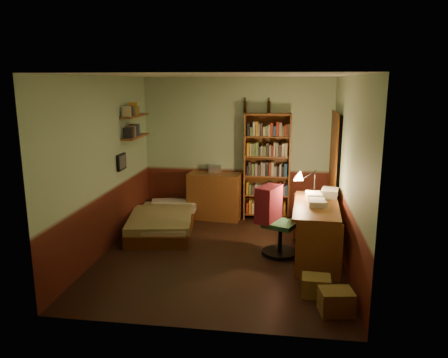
# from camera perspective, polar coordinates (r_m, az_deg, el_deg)

# --- Properties ---
(floor) EXTENTS (3.50, 4.00, 0.02)m
(floor) POSITION_cam_1_polar(r_m,az_deg,el_deg) (6.58, -0.31, -9.95)
(floor) COLOR black
(floor) RESTS_ON ground
(ceiling) EXTENTS (3.50, 4.00, 0.02)m
(ceiling) POSITION_cam_1_polar(r_m,az_deg,el_deg) (6.08, -0.34, 13.50)
(ceiling) COLOR silver
(ceiling) RESTS_ON wall_back
(wall_back) EXTENTS (3.50, 0.02, 2.60)m
(wall_back) POSITION_cam_1_polar(r_m,az_deg,el_deg) (8.16, 1.73, 4.06)
(wall_back) COLOR #9CBB96
(wall_back) RESTS_ON ground
(wall_left) EXTENTS (0.02, 4.00, 2.60)m
(wall_left) POSITION_cam_1_polar(r_m,az_deg,el_deg) (6.68, -15.44, 1.67)
(wall_left) COLOR #9CBB96
(wall_left) RESTS_ON ground
(wall_right) EXTENTS (0.02, 4.00, 2.60)m
(wall_right) POSITION_cam_1_polar(r_m,az_deg,el_deg) (6.20, 16.00, 0.80)
(wall_right) COLOR #9CBB96
(wall_right) RESTS_ON ground
(wall_front) EXTENTS (3.50, 0.02, 2.60)m
(wall_front) POSITION_cam_1_polar(r_m,az_deg,el_deg) (4.28, -4.24, -3.97)
(wall_front) COLOR #9CBB96
(wall_front) RESTS_ON ground
(doorway) EXTENTS (0.06, 0.90, 2.00)m
(doorway) POSITION_cam_1_polar(r_m,az_deg,el_deg) (7.51, 14.25, 0.59)
(doorway) COLOR black
(doorway) RESTS_ON ground
(door_trim) EXTENTS (0.02, 0.98, 2.08)m
(door_trim) POSITION_cam_1_polar(r_m,az_deg,el_deg) (7.51, 13.98, 0.60)
(door_trim) COLOR #48240C
(door_trim) RESTS_ON ground
(bed) EXTENTS (1.21, 1.93, 0.54)m
(bed) POSITION_cam_1_polar(r_m,az_deg,el_deg) (7.60, -7.95, -4.70)
(bed) COLOR #7F8851
(bed) RESTS_ON ground
(dresser) EXTENTS (1.02, 0.60, 0.86)m
(dresser) POSITION_cam_1_polar(r_m,az_deg,el_deg) (8.15, -1.18, -2.21)
(dresser) COLOR brown
(dresser) RESTS_ON ground
(mini_stereo) EXTENTS (0.24, 0.20, 0.12)m
(mini_stereo) POSITION_cam_1_polar(r_m,az_deg,el_deg) (8.16, -1.19, 1.36)
(mini_stereo) COLOR #B2B2B7
(mini_stereo) RESTS_ON dresser
(bookshelf) EXTENTS (0.85, 0.31, 1.96)m
(bookshelf) POSITION_cam_1_polar(r_m,az_deg,el_deg) (8.02, 5.60, 1.53)
(bookshelf) COLOR brown
(bookshelf) RESTS_ON ground
(bottle_left) EXTENTS (0.06, 0.06, 0.21)m
(bottle_left) POSITION_cam_1_polar(r_m,az_deg,el_deg) (8.02, 2.76, 9.41)
(bottle_left) COLOR black
(bottle_left) RESTS_ON bookshelf
(bottle_right) EXTENTS (0.06, 0.06, 0.21)m
(bottle_right) POSITION_cam_1_polar(r_m,az_deg,el_deg) (7.99, 5.88, 9.34)
(bottle_right) COLOR black
(bottle_right) RESTS_ON bookshelf
(desk) EXTENTS (0.71, 1.54, 0.81)m
(desk) POSITION_cam_1_polar(r_m,az_deg,el_deg) (6.47, 11.81, -6.72)
(desk) COLOR brown
(desk) RESTS_ON ground
(paper_stack) EXTENTS (0.29, 0.36, 0.13)m
(paper_stack) POSITION_cam_1_polar(r_m,az_deg,el_deg) (6.78, 13.63, -1.80)
(paper_stack) COLOR silver
(paper_stack) RESTS_ON desk
(desk_lamp) EXTENTS (0.23, 0.23, 0.65)m
(desk_lamp) POSITION_cam_1_polar(r_m,az_deg,el_deg) (6.70, 11.80, 0.42)
(desk_lamp) COLOR black
(desk_lamp) RESTS_ON desk
(office_chair) EXTENTS (0.65, 0.62, 1.03)m
(office_chair) POSITION_cam_1_polar(r_m,az_deg,el_deg) (6.47, 7.41, -5.50)
(office_chair) COLOR #275734
(office_chair) RESTS_ON ground
(red_jacket) EXTENTS (0.30, 0.48, 0.53)m
(red_jacket) POSITION_cam_1_polar(r_m,az_deg,el_deg) (6.06, 5.15, 0.95)
(red_jacket) COLOR maroon
(red_jacket) RESTS_ON office_chair
(wall_shelf_lower) EXTENTS (0.20, 0.90, 0.03)m
(wall_shelf_lower) POSITION_cam_1_polar(r_m,az_deg,el_deg) (7.60, -11.47, 5.45)
(wall_shelf_lower) COLOR brown
(wall_shelf_lower) RESTS_ON wall_left
(wall_shelf_upper) EXTENTS (0.20, 0.90, 0.03)m
(wall_shelf_upper) POSITION_cam_1_polar(r_m,az_deg,el_deg) (7.57, -11.59, 8.08)
(wall_shelf_upper) COLOR brown
(wall_shelf_upper) RESTS_ON wall_left
(framed_picture) EXTENTS (0.04, 0.32, 0.26)m
(framed_picture) POSITION_cam_1_polar(r_m,az_deg,el_deg) (7.22, -13.26, 2.18)
(framed_picture) COLOR black
(framed_picture) RESTS_ON wall_left
(cardboard_box_a) EXTENTS (0.40, 0.34, 0.27)m
(cardboard_box_a) POSITION_cam_1_polar(r_m,az_deg,el_deg) (5.17, 14.43, -15.24)
(cardboard_box_a) COLOR olive
(cardboard_box_a) RESTS_ON ground
(cardboard_box_b) EXTENTS (0.35, 0.29, 0.24)m
(cardboard_box_b) POSITION_cam_1_polar(r_m,az_deg,el_deg) (5.51, 11.92, -13.50)
(cardboard_box_b) COLOR olive
(cardboard_box_b) RESTS_ON ground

